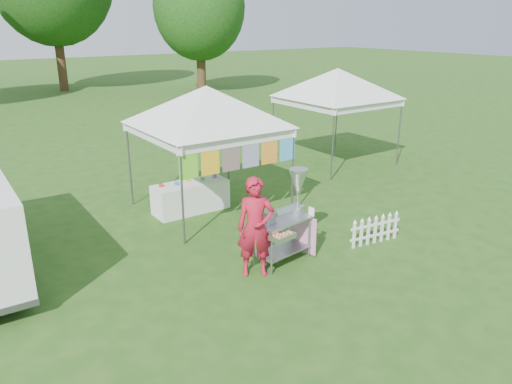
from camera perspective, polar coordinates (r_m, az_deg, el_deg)
ground at (r=9.65m, az=5.22°, el=-8.13°), size 120.00×120.00×0.00m
canopy_main at (r=11.56m, az=-5.70°, el=11.95°), size 4.24×4.24×3.45m
canopy_right at (r=16.06m, az=9.36°, el=13.77°), size 4.24×4.24×3.45m
tree_right at (r=32.52m, az=-6.52°, el=20.28°), size 5.60×5.60×8.42m
donut_cart at (r=9.41m, az=3.86°, el=-1.98°), size 1.27×1.03×1.75m
vendor at (r=8.86m, az=-0.05°, el=-4.06°), size 0.80×0.72×1.84m
picket_fence at (r=10.61m, az=13.47°, el=-4.29°), size 1.25×0.20×0.56m
display_table at (r=12.14m, az=-7.47°, el=-0.56°), size 1.80×0.70×0.71m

